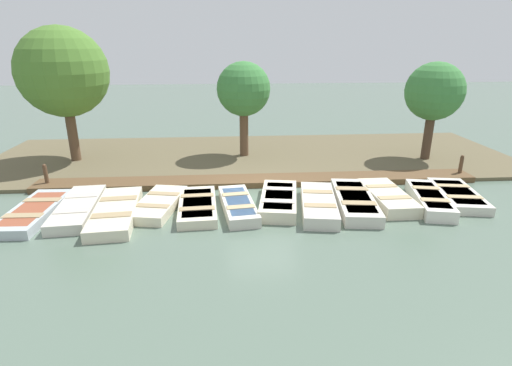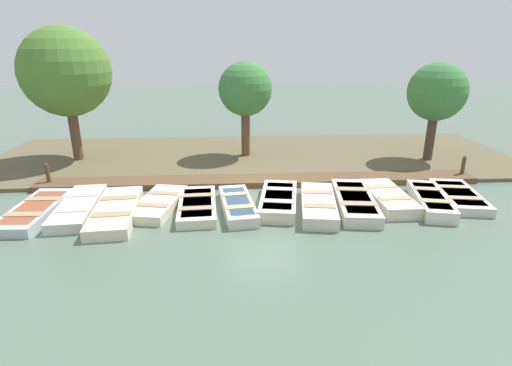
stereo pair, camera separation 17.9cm
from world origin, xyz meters
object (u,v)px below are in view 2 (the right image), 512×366
(rowboat_0, at_px, (35,211))
(rowboat_8, at_px, (355,201))
(rowboat_5, at_px, (238,205))
(park_tree_far_left, at_px, (66,72))
(rowboat_1, at_px, (79,207))
(park_tree_left, at_px, (245,90))
(rowboat_11, at_px, (459,196))
(rowboat_3, at_px, (159,203))
(mooring_post_far, at_px, (463,167))
(rowboat_6, at_px, (279,200))
(rowboat_2, at_px, (116,211))
(rowboat_4, at_px, (197,206))
(park_tree_center, at_px, (437,93))
(rowboat_10, at_px, (430,200))
(rowboat_9, at_px, (388,198))
(rowboat_7, at_px, (318,204))
(mooring_post_near, at_px, (48,175))

(rowboat_0, height_order, rowboat_8, rowboat_8)
(rowboat_5, xyz_separation_m, park_tree_far_left, (-5.97, -7.12, 3.78))
(rowboat_1, height_order, park_tree_left, park_tree_left)
(rowboat_8, xyz_separation_m, rowboat_11, (-0.33, 3.76, -0.04))
(rowboat_3, distance_m, park_tree_left, 7.25)
(mooring_post_far, height_order, park_tree_left, park_tree_left)
(rowboat_3, relative_size, park_tree_left, 0.68)
(rowboat_6, bearing_deg, rowboat_11, 100.47)
(rowboat_2, distance_m, rowboat_11, 11.50)
(rowboat_4, relative_size, park_tree_center, 0.68)
(rowboat_10, distance_m, mooring_post_far, 3.71)
(rowboat_6, xyz_separation_m, rowboat_9, (-0.01, 3.72, -0.00))
(rowboat_9, distance_m, park_tree_center, 6.63)
(rowboat_1, height_order, rowboat_9, rowboat_9)
(rowboat_11, xyz_separation_m, park_tree_left, (-5.83, -7.15, 2.98))
(park_tree_left, bearing_deg, rowboat_11, 50.83)
(rowboat_11, distance_m, mooring_post_far, 2.63)
(rowboat_11, relative_size, park_tree_center, 0.69)
(rowboat_0, height_order, park_tree_far_left, park_tree_far_left)
(rowboat_0, distance_m, rowboat_7, 9.04)
(rowboat_6, height_order, park_tree_center, park_tree_center)
(rowboat_0, distance_m, rowboat_10, 12.84)
(park_tree_far_left, distance_m, park_tree_left, 7.67)
(rowboat_11, distance_m, park_tree_left, 9.70)
(rowboat_9, bearing_deg, mooring_post_near, -101.70)
(rowboat_0, height_order, rowboat_9, rowboat_9)
(rowboat_2, height_order, rowboat_4, rowboat_2)
(rowboat_2, height_order, rowboat_6, rowboat_6)
(rowboat_11, height_order, mooring_post_near, mooring_post_near)
(rowboat_6, bearing_deg, mooring_post_far, 116.52)
(rowboat_9, relative_size, park_tree_left, 0.66)
(rowboat_1, relative_size, park_tree_left, 0.79)
(rowboat_8, xyz_separation_m, mooring_post_near, (-2.56, -10.93, 0.28))
(rowboat_1, relative_size, park_tree_center, 0.78)
(rowboat_7, height_order, mooring_post_far, mooring_post_far)
(rowboat_1, bearing_deg, park_tree_center, 104.71)
(rowboat_7, relative_size, rowboat_9, 1.13)
(rowboat_3, relative_size, rowboat_8, 0.83)
(mooring_post_far, bearing_deg, rowboat_3, -79.08)
(rowboat_0, xyz_separation_m, park_tree_left, (-6.19, 6.92, 2.98))
(park_tree_center, bearing_deg, rowboat_11, -13.18)
(rowboat_1, bearing_deg, park_tree_left, 132.48)
(rowboat_8, height_order, park_tree_center, park_tree_center)
(rowboat_10, bearing_deg, rowboat_7, -75.97)
(rowboat_10, bearing_deg, mooring_post_near, -89.02)
(rowboat_0, height_order, rowboat_11, rowboat_11)
(rowboat_5, height_order, park_tree_left, park_tree_left)
(rowboat_3, relative_size, park_tree_center, 0.68)
(rowboat_8, bearing_deg, rowboat_2, -80.61)
(rowboat_7, bearing_deg, park_tree_left, -152.64)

